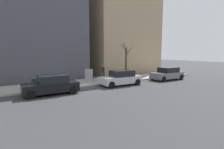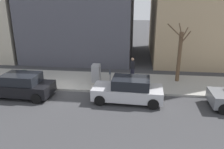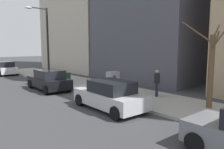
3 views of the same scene
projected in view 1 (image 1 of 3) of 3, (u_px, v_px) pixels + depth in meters
ground_plane at (70, 89)px, 15.98m from camera, size 120.00×120.00×0.00m
sidewalk at (63, 85)px, 17.63m from camera, size 4.00×36.00×0.15m
parked_car_grey at (167, 74)px, 21.27m from camera, size 2.01×4.24×1.52m
parked_car_silver at (121, 78)px, 17.72m from camera, size 2.06×4.26×1.52m
parked_car_black at (51, 85)px, 13.88m from camera, size 2.04×4.25×1.52m
parking_meter at (102, 75)px, 18.21m from camera, size 0.14×0.10×1.35m
utility_box at (89, 76)px, 18.32m from camera, size 0.83×0.61×1.43m
bare_tree at (126, 61)px, 22.45m from camera, size 1.84×1.68×4.34m
trash_bin at (35, 84)px, 15.11m from camera, size 0.56×0.56×0.90m
pedestrian_near_meter at (103, 71)px, 20.85m from camera, size 0.36×0.36×1.66m
office_tower_left at (115, 20)px, 31.09m from camera, size 11.55×11.55×18.01m
office_block_center at (36, 8)px, 23.46m from camera, size 10.62×10.62×18.48m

